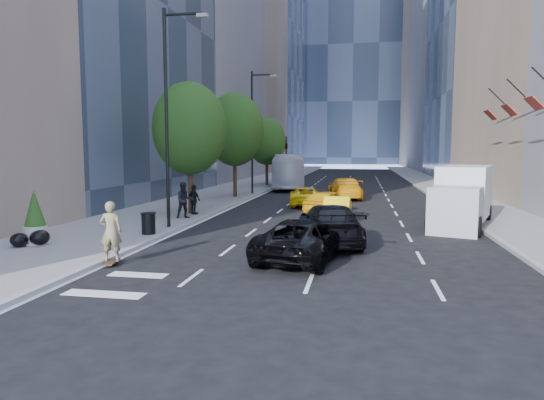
% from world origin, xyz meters
% --- Properties ---
extents(ground, '(160.00, 160.00, 0.00)m').
position_xyz_m(ground, '(0.00, 0.00, 0.00)').
color(ground, black).
rests_on(ground, ground).
extents(sidewalk_left, '(6.00, 120.00, 0.15)m').
position_xyz_m(sidewalk_left, '(-9.00, 30.00, 0.07)').
color(sidewalk_left, slate).
rests_on(sidewalk_left, ground).
extents(sidewalk_right, '(4.00, 120.00, 0.15)m').
position_xyz_m(sidewalk_right, '(10.00, 30.00, 0.07)').
color(sidewalk_right, slate).
rests_on(sidewalk_right, ground).
extents(tower_left_end, '(20.00, 28.00, 60.00)m').
position_xyz_m(tower_left_end, '(-22.00, 92.00, 30.00)').
color(tower_left_end, '#2E3A48').
rests_on(tower_left_end, ground).
extents(tower_right_far, '(20.00, 24.00, 50.00)m').
position_xyz_m(tower_right_far, '(22.00, 98.00, 25.00)').
color(tower_right_far, '#796853').
rests_on(tower_right_far, ground).
extents(lamp_near, '(2.13, 0.22, 10.00)m').
position_xyz_m(lamp_near, '(-6.32, 4.00, 5.81)').
color(lamp_near, black).
rests_on(lamp_near, sidewalk_left).
extents(lamp_far, '(2.13, 0.22, 10.00)m').
position_xyz_m(lamp_far, '(-6.32, 22.00, 5.81)').
color(lamp_far, black).
rests_on(lamp_far, sidewalk_left).
extents(tree_near, '(4.20, 4.20, 7.46)m').
position_xyz_m(tree_near, '(-7.20, 9.00, 4.97)').
color(tree_near, black).
rests_on(tree_near, sidewalk_left).
extents(tree_mid, '(4.50, 4.50, 7.99)m').
position_xyz_m(tree_mid, '(-7.20, 19.00, 5.32)').
color(tree_mid, black).
rests_on(tree_mid, sidewalk_left).
extents(tree_far, '(3.90, 3.90, 6.92)m').
position_xyz_m(tree_far, '(-7.20, 32.00, 4.62)').
color(tree_far, black).
rests_on(tree_far, sidewalk_left).
extents(traffic_signal, '(2.48, 0.53, 5.20)m').
position_xyz_m(traffic_signal, '(-6.40, 40.00, 4.23)').
color(traffic_signal, black).
rests_on(traffic_signal, sidewalk_left).
extents(facade_flags, '(1.85, 13.30, 2.05)m').
position_xyz_m(facade_flags, '(10.64, 10.00, 6.18)').
color(facade_flags, black).
rests_on(facade_flags, ground).
extents(skateboarder, '(0.81, 0.61, 1.99)m').
position_xyz_m(skateboarder, '(-5.60, -3.00, 0.99)').
color(skateboarder, olive).
rests_on(skateboarder, ground).
extents(black_sedan_lincoln, '(3.29, 5.49, 1.43)m').
position_xyz_m(black_sedan_lincoln, '(0.50, -1.00, 0.71)').
color(black_sedan_lincoln, black).
rests_on(black_sedan_lincoln, ground).
extents(black_sedan_mercedes, '(3.20, 5.85, 1.61)m').
position_xyz_m(black_sedan_mercedes, '(1.20, 1.94, 0.80)').
color(black_sedan_mercedes, black).
rests_on(black_sedan_mercedes, ground).
extents(taxi_a, '(3.01, 4.39, 1.39)m').
position_xyz_m(taxi_a, '(0.50, 11.50, 0.69)').
color(taxi_a, '#E8A70C').
rests_on(taxi_a, ground).
extents(taxi_b, '(1.43, 3.93, 1.29)m').
position_xyz_m(taxi_b, '(1.20, 9.00, 0.64)').
color(taxi_b, yellow).
rests_on(taxi_b, ground).
extents(taxi_c, '(2.78, 4.89, 1.29)m').
position_xyz_m(taxi_c, '(-1.27, 15.13, 0.64)').
color(taxi_c, yellow).
rests_on(taxi_c, ground).
extents(taxi_d, '(3.06, 5.93, 1.65)m').
position_xyz_m(taxi_d, '(1.20, 20.35, 0.82)').
color(taxi_d, '#FFAB0D').
rests_on(taxi_d, ground).
extents(city_bus, '(4.77, 12.32, 3.35)m').
position_xyz_m(city_bus, '(-4.78, 29.90, 1.67)').
color(city_bus, silver).
rests_on(city_bus, ground).
extents(box_truck, '(4.07, 6.60, 2.98)m').
position_xyz_m(box_truck, '(7.29, 7.40, 1.51)').
color(box_truck, '#BABABA').
rests_on(box_truck, ground).
extents(pedestrian_a, '(1.17, 1.10, 1.92)m').
position_xyz_m(pedestrian_a, '(-6.80, 6.91, 1.11)').
color(pedestrian_a, black).
rests_on(pedestrian_a, sidewalk_left).
extents(pedestrian_b, '(1.04, 0.86, 1.66)m').
position_xyz_m(pedestrian_b, '(-6.82, 8.47, 0.98)').
color(pedestrian_b, black).
rests_on(pedestrian_b, sidewalk_left).
extents(trash_can, '(0.59, 0.59, 0.89)m').
position_xyz_m(trash_can, '(-6.60, 2.00, 0.59)').
color(trash_can, black).
rests_on(trash_can, sidewalk_left).
extents(planter_shrub, '(0.88, 0.88, 2.11)m').
position_xyz_m(planter_shrub, '(-9.95, -0.85, 1.15)').
color(planter_shrub, '#B8AE98').
rests_on(planter_shrub, sidewalk_left).
extents(garbage_bags, '(1.21, 1.16, 0.60)m').
position_xyz_m(garbage_bags, '(-9.86, -1.23, 0.43)').
color(garbage_bags, black).
rests_on(garbage_bags, sidewalk_left).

